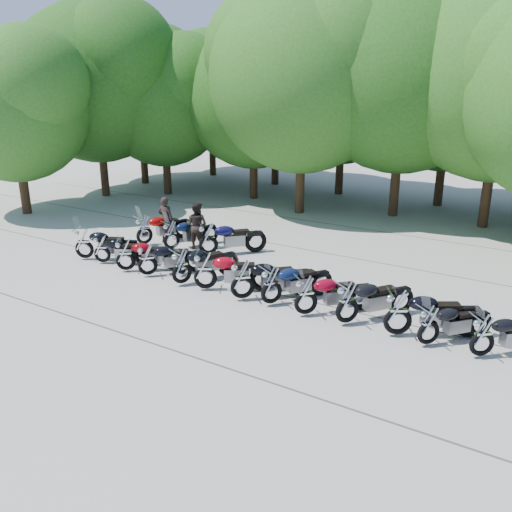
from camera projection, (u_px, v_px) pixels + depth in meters
The scene contains 31 objects.
ground at pixel (229, 305), 15.90m from camera, with size 90.00×90.00×0.00m, color gray.
tree_0 at pixel (140, 93), 32.39m from camera, with size 7.50×7.50×9.21m.
tree_1 at pixel (163, 102), 29.41m from camera, with size 6.97×6.97×8.55m.
tree_2 at pixel (253, 98), 28.21m from camera, with size 7.31×7.31×8.97m.
tree_3 at pixel (303, 78), 24.75m from camera, with size 8.70×8.70×10.67m.
tree_4 at pixel (404, 70), 24.07m from camera, with size 9.13×9.13×11.20m.
tree_5 at pixel (503, 72), 22.13m from camera, with size 9.04×9.04×11.10m.
tree_9 at pixel (211, 90), 35.12m from camera, with size 7.59×7.59×9.32m.
tree_10 at pixel (276, 89), 31.94m from camera, with size 7.78×7.78×9.55m.
tree_11 at pixel (343, 94), 29.28m from camera, with size 7.56×7.56×9.28m.
tree_12 at pixel (450, 91), 26.43m from camera, with size 7.88×7.88×9.67m.
tree_16 at pixel (13, 106), 24.99m from camera, with size 6.97×6.97×8.55m.
tree_17 at pixel (96, 83), 28.63m from camera, with size 8.31×8.31×10.20m.
motorcycle_0 at pixel (84, 242), 19.61m from camera, with size 0.73×2.40×1.36m, color black, non-canonical shape.
motorcycle_1 at pixel (102, 248), 19.23m from camera, with size 0.64×2.11×1.19m, color black, non-canonical shape.
motorcycle_2 at pixel (125, 254), 18.42m from camera, with size 0.70×2.29×1.29m, color maroon, non-canonical shape.
motorcycle_3 at pixel (147, 259), 17.98m from camera, with size 0.69×2.26×1.27m, color black, non-canonical shape.
motorcycle_4 at pixel (182, 265), 17.22m from camera, with size 0.73×2.40×1.35m, color black, non-canonical shape.
motorcycle_5 at pixel (205, 269), 16.77m from camera, with size 0.76×2.51×1.42m, color #970512, non-canonical shape.
motorcycle_6 at pixel (242, 278), 16.02m from camera, with size 0.77×2.53×1.43m, color black, non-canonical shape.
motorcycle_7 at pixel (272, 284), 15.68m from camera, with size 0.72×2.38×1.35m, color #0D193C, non-canonical shape.
motorcycle_8 at pixel (306, 294), 14.97m from camera, with size 0.72×2.36×1.33m, color maroon, non-canonical shape.
motorcycle_9 at pixel (348, 301), 14.44m from camera, with size 0.74×2.44×1.38m, color black, non-canonical shape.
motorcycle_10 at pixel (398, 311), 13.76m from camera, with size 0.77×2.54×1.44m, color black, non-canonical shape.
motorcycle_11 at pixel (429, 324), 13.30m from camera, with size 0.65×2.14×1.21m, color black, non-canonical shape.
motorcycle_12 at pixel (483, 334), 12.74m from camera, with size 0.67×2.19×1.24m, color black, non-canonical shape.
motorcycle_13 at pixel (144, 229), 21.28m from camera, with size 0.74×2.42×1.37m, color #990805, non-canonical shape.
motorcycle_14 at pixel (171, 234), 20.70m from camera, with size 0.71×2.32×1.31m, color black, non-canonical shape.
motorcycle_15 at pixel (208, 238), 20.02m from camera, with size 0.77×2.53×1.43m, color #0E0C35, non-canonical shape.
rider_0 at pixel (166, 220), 21.69m from camera, with size 0.68×0.45×1.87m, color black.
rider_1 at pixel (197, 225), 20.85m from camera, with size 0.90×0.70×1.85m, color black.
Camera 1 is at (8.44, -11.98, 6.39)m, focal length 38.00 mm.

